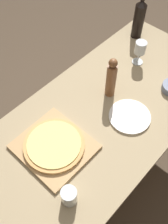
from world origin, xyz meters
name	(u,v)px	position (x,y,z in m)	size (l,w,h in m)	color
ground_plane	(100,166)	(0.00, 0.00, 0.00)	(12.00, 12.00, 0.00)	#4C3D2D
dining_table	(105,119)	(0.00, 0.00, 0.66)	(0.77, 1.64, 0.76)	#9E8966
cutting_board	(54,147)	(-0.04, -0.36, 0.77)	(0.36, 0.33, 0.02)	tan
pizza	(54,145)	(-0.04, -0.36, 0.79)	(0.31, 0.31, 0.02)	tan
wine_bottle	(139,18)	(-0.26, 0.64, 0.90)	(0.07, 0.07, 0.36)	black
pepper_mill	(111,78)	(-0.06, 0.11, 0.89)	(0.06, 0.06, 0.27)	brown
wine_glass	(140,49)	(-0.10, 0.43, 0.87)	(0.07, 0.07, 0.16)	silver
drinking_tumbler	(69,196)	(0.20, -0.50, 0.81)	(0.07, 0.07, 0.10)	silver
dinner_plate	(130,117)	(0.13, 0.05, 0.77)	(0.23, 0.23, 0.01)	silver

